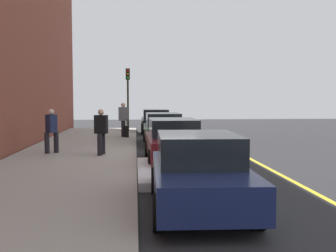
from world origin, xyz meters
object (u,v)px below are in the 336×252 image
pedestrian_navy_coat (51,130)px  rolling_suitcase (127,131)px  parked_car_black (156,121)px  parked_car_maroon (173,140)px  traffic_light_pole (128,89)px  parked_car_navy (199,172)px  pedestrian_grey_coat (123,118)px  pedestrian_black_coat (101,131)px  parked_car_green (163,129)px

pedestrian_navy_coat → rolling_suitcase: (-6.10, 2.73, -0.59)m
parked_car_black → rolling_suitcase: (4.68, -1.79, -0.30)m
parked_car_maroon → pedestrian_navy_coat: bearing=-109.2°
pedestrian_navy_coat → traffic_light_pole: bearing=165.1°
parked_car_navy → traffic_light_pole: bearing=-174.4°
pedestrian_grey_coat → pedestrian_black_coat: 7.23m
parked_car_black → parked_car_navy: 18.40m
parked_car_maroon → rolling_suitcase: size_ratio=4.72×
traffic_light_pole → rolling_suitcase: bearing=0.1°
parked_car_black → parked_car_green: bearing=0.3°
parked_car_green → rolling_suitcase: 2.78m
parked_car_green → pedestrian_black_coat: size_ratio=2.68×
pedestrian_black_coat → rolling_suitcase: pedestrian_black_coat is taller
parked_car_black → parked_car_navy: (18.40, -0.05, -0.00)m
parked_car_black → parked_car_green: same height
parked_car_black → traffic_light_pole: size_ratio=1.20×
pedestrian_black_coat → pedestrian_grey_coat: bearing=175.2°
parked_car_black → pedestrian_grey_coat: 4.68m
parked_car_black → rolling_suitcase: 5.01m
parked_car_navy → pedestrian_grey_coat: 14.32m
parked_car_black → parked_car_navy: size_ratio=1.12×
traffic_light_pole → rolling_suitcase: traffic_light_pole is taller
parked_car_maroon → parked_car_black: bearing=-180.0°
pedestrian_grey_coat → parked_car_black: bearing=154.9°
parked_car_black → parked_car_maroon: bearing=0.0°
parked_car_maroon → pedestrian_black_coat: pedestrian_black_coat is taller
parked_car_green → parked_car_navy: bearing=-0.4°
parked_car_maroon → parked_car_navy: bearing=-0.5°
pedestrian_navy_coat → parked_car_black: bearing=157.3°
parked_car_maroon → pedestrian_grey_coat: bearing=-166.3°
parked_car_green → parked_car_navy: size_ratio=1.07×
parked_car_navy → pedestrian_grey_coat: bearing=-172.2°
traffic_light_pole → rolling_suitcase: (4.16, 0.00, -2.40)m
pedestrian_navy_coat → parked_car_green: bearing=131.5°
parked_car_black → pedestrian_black_coat: size_ratio=2.81×
parked_car_green → traffic_light_pole: size_ratio=1.14×
parked_car_black → rolling_suitcase: size_ratio=4.90×
parked_car_navy → traffic_light_pole: size_ratio=1.07×
parked_car_black → rolling_suitcase: bearing=-20.9°
parked_car_black → parked_car_maroon: 12.35m
pedestrian_grey_coat → pedestrian_black_coat: (7.20, -0.60, -0.08)m
parked_car_green → parked_car_maroon: 5.60m
parked_car_green → traffic_light_pole: (-6.24, -1.83, 2.10)m
parked_car_maroon → pedestrian_black_coat: size_ratio=2.71×
pedestrian_grey_coat → pedestrian_black_coat: pedestrian_grey_coat is taller
parked_car_green → rolling_suitcase: size_ratio=4.67×
parked_car_maroon → traffic_light_pole: 12.16m
parked_car_green → pedestrian_grey_coat: (-2.53, -2.02, 0.38)m
pedestrian_grey_coat → rolling_suitcase: (0.45, 0.20, -0.68)m
parked_car_maroon → rolling_suitcase: bearing=-166.9°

